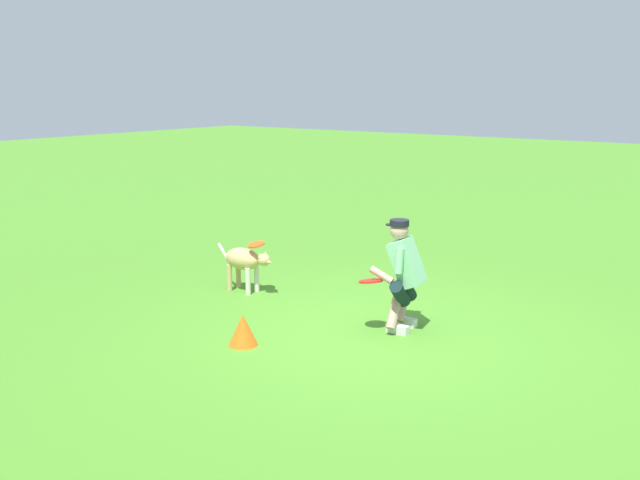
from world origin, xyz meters
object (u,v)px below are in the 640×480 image
object	(u,v)px
frisbee_held	(371,281)
training_cone	(243,330)
person	(403,272)
dog	(245,261)
frisbee_flying	(256,244)

from	to	relation	value
frisbee_held	training_cone	distance (m)	1.53
person	frisbee_held	distance (m)	0.40
dog	frisbee_held	bearing A→B (deg)	-9.41
frisbee_held	training_cone	bearing A→B (deg)	51.75
dog	person	bearing A→B (deg)	-1.89
person	dog	bearing A→B (deg)	-11.66
frisbee_held	training_cone	world-z (taller)	frisbee_held
dog	frisbee_flying	bearing A→B (deg)	0.00
training_cone	person	bearing A→B (deg)	-129.00
dog	frisbee_held	xyz separation A→B (m)	(-2.23, 0.37, 0.18)
dog	frisbee_flying	distance (m)	0.33
person	training_cone	world-z (taller)	person
person	frisbee_flying	distance (m)	2.29
dog	training_cone	size ratio (longest dim) A/B	2.78
dog	frisbee_flying	size ratio (longest dim) A/B	4.23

